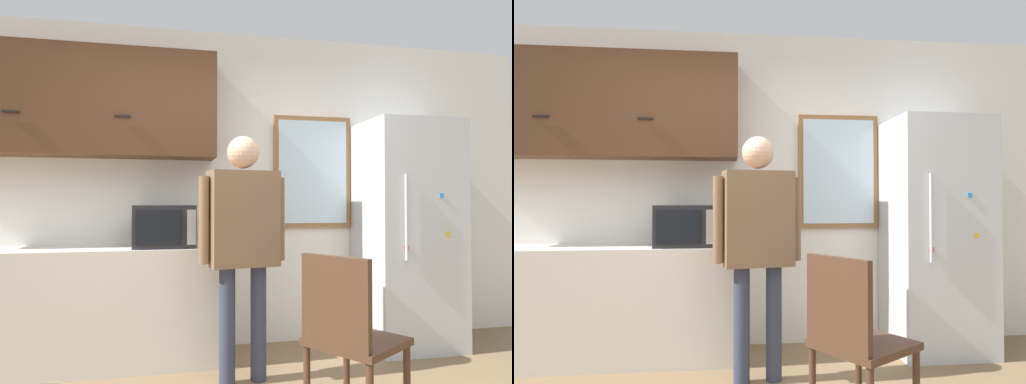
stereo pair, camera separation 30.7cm
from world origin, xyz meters
TOP-DOWN VIEW (x-y plane):
  - back_wall at (0.00, 2.02)m, footprint 6.00×0.06m
  - counter at (-1.10, 1.71)m, footprint 2.21×0.56m
  - upper_cabinets at (-1.10, 1.82)m, footprint 2.21×0.36m
  - microwave at (-0.40, 1.66)m, footprint 0.46×0.40m
  - person at (0.12, 1.17)m, footprint 0.62×0.29m
  - refrigerator at (1.65, 1.65)m, footprint 0.76×0.69m
  - chair at (0.58, 0.45)m, footprint 0.64×0.64m
  - window at (0.91, 1.98)m, footprint 0.71×0.05m

SIDE VIEW (x-z plane):
  - counter at x=-1.10m, z-range 0.00..0.88m
  - chair at x=0.58m, z-range 0.05..0.99m
  - refrigerator at x=1.65m, z-range 0.00..1.91m
  - person at x=0.12m, z-range 0.19..1.87m
  - microwave at x=-0.40m, z-range 0.88..1.20m
  - back_wall at x=0.00m, z-range 0.00..2.70m
  - window at x=0.91m, z-range 1.00..2.00m
  - upper_cabinets at x=-1.10m, z-range 1.58..2.42m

